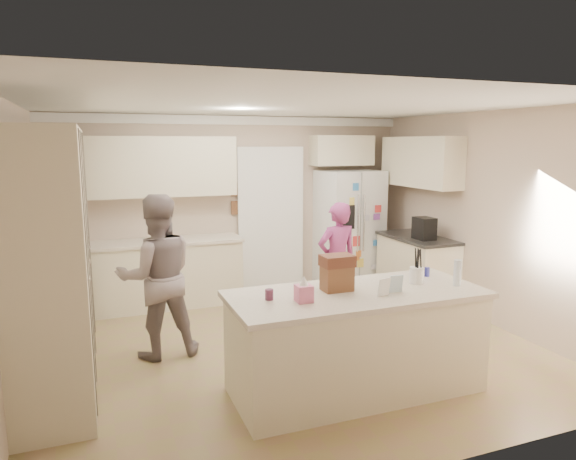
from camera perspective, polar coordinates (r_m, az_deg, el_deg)
name	(u,v)px	position (r m, az deg, el deg)	size (l,w,h in m)	color
floor	(291,349)	(5.76, 0.32, -13.07)	(5.20, 4.60, 0.02)	#8D7250
ceiling	(291,103)	(5.33, 0.34, 13.90)	(5.20, 4.60, 0.02)	white
wall_back	(234,206)	(7.57, -6.00, 2.66)	(5.20, 0.02, 2.60)	#C8B09B
wall_front	(422,289)	(3.39, 14.63, -6.35)	(5.20, 0.02, 2.60)	#C8B09B
wall_left	(13,249)	(5.09, -28.28, -1.89)	(0.02, 4.60, 2.60)	#C8B09B
wall_right	(489,218)	(6.77, 21.40, 1.22)	(0.02, 4.60, 2.60)	#C8B09B
crown_back	(234,120)	(7.47, -6.07, 12.02)	(5.20, 0.08, 0.12)	white
pantry_bank	(54,256)	(5.27, -24.57, -2.62)	(0.60, 2.60, 2.35)	beige
back_base_cab	(159,275)	(7.22, -14.12, -4.88)	(2.20, 0.60, 0.88)	beige
back_countertop	(158,242)	(7.11, -14.26, -1.30)	(2.24, 0.63, 0.04)	beige
back_upper_cab	(153,167)	(7.13, -14.73, 6.81)	(2.20, 0.35, 0.80)	beige
doorway_opening	(270,221)	(7.73, -1.97, 0.99)	(0.90, 0.06, 2.10)	black
doorway_casing	(271,221)	(7.70, -1.88, 0.95)	(1.02, 0.03, 2.22)	white
wall_frame_upper	(236,189)	(7.51, -5.81, 4.53)	(0.15, 0.02, 0.20)	brown
wall_frame_lower	(236,208)	(7.54, -5.77, 2.49)	(0.15, 0.02, 0.20)	brown
refrigerator	(349,229)	(7.95, 6.80, 0.08)	(0.90, 0.70, 1.80)	white
fridge_seam	(360,233)	(7.65, 8.03, -0.34)	(0.01, 0.02, 1.78)	gray
fridge_dispenser	(348,217)	(7.50, 6.63, 1.43)	(0.22, 0.03, 0.35)	black
fridge_handle_l	(358,223)	(7.59, 7.78, 0.74)	(0.02, 0.02, 0.85)	silver
fridge_handle_r	(364,223)	(7.63, 8.44, 0.78)	(0.02, 0.02, 0.85)	silver
over_fridge_cab	(342,150)	(7.93, 5.99, 8.78)	(0.95, 0.35, 0.45)	beige
right_base_cab	(417,270)	(7.51, 14.11, -4.31)	(0.60, 1.20, 0.88)	beige
right_countertop	(417,238)	(7.41, 14.19, -0.86)	(0.63, 1.24, 0.04)	#2D2B28
right_upper_cab	(420,162)	(7.54, 14.50, 7.34)	(0.35, 1.50, 0.70)	beige
coffee_maker	(424,228)	(7.20, 14.89, 0.18)	(0.22, 0.28, 0.30)	black
island_base	(356,344)	(4.74, 7.55, -12.43)	(2.20, 0.90, 0.88)	beige
island_top	(357,294)	(4.59, 7.68, -7.10)	(2.28, 0.96, 0.05)	beige
utensil_crock	(417,275)	(4.94, 14.10, -4.90)	(0.13, 0.13, 0.15)	white
tissue_box	(304,293)	(4.25, 1.77, -7.06)	(0.13, 0.13, 0.14)	pink
tissue_plume	(304,281)	(4.22, 1.78, -5.63)	(0.08, 0.08, 0.08)	white
dollhouse_body	(337,278)	(4.57, 5.46, -5.36)	(0.26, 0.18, 0.22)	brown
dollhouse_roof	(337,261)	(4.53, 5.49, -3.41)	(0.28, 0.20, 0.10)	#592D1E
jam_jar	(269,295)	(4.31, -2.10, -7.18)	(0.07, 0.07, 0.09)	#59263F
greeting_card_a	(384,287)	(4.47, 10.64, -6.25)	(0.12, 0.01, 0.16)	white
greeting_card_b	(396,284)	(4.59, 11.92, -5.88)	(0.12, 0.01, 0.16)	silver
water_bottle	(457,273)	(4.95, 18.31, -4.53)	(0.07, 0.07, 0.24)	silver
shaker_salt	(421,273)	(5.18, 14.56, -4.59)	(0.05, 0.05, 0.09)	#3537A1
shaker_pepper	(427,272)	(5.22, 15.19, -4.51)	(0.05, 0.05, 0.09)	#3537A1
teen_boy	(157,276)	(5.49, -14.33, -5.03)	(0.83, 0.65, 1.71)	gray
teen_girl	(337,261)	(6.51, 5.48, -3.43)	(0.54, 0.36, 1.49)	#9D3384
fridge_magnets	(360,233)	(7.64, 8.06, -0.35)	(0.76, 0.02, 1.44)	tan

